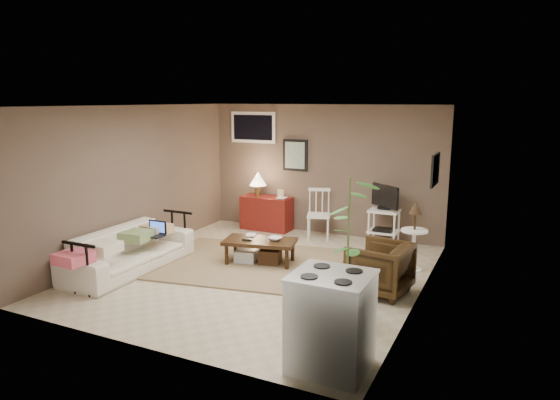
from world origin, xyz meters
The scene contains 20 objects.
floor centered at (0.00, 0.00, 0.00)m, with size 5.00×5.00×0.00m, color #C1B293.
art_back centered at (-0.55, 2.48, 1.45)m, with size 0.50×0.03×0.60m, color black.
art_right centered at (2.23, 1.05, 1.52)m, with size 0.03×0.60×0.45m, color black.
window centered at (-1.45, 2.48, 1.95)m, with size 0.96×0.03×0.60m, color white.
rug centered at (-0.32, 0.27, 0.01)m, with size 2.73×2.18×0.03m, color #917B54.
coffee_table centered at (-0.20, 0.34, 0.23)m, with size 1.17×0.77×0.41m.
sofa centered at (-1.80, -0.73, 0.41)m, with size 2.10×0.61×0.82m, color #F0E0D0.
sofa_pillows centered at (-1.75, -0.97, 0.50)m, with size 0.40×1.99×0.14m, color #EEE3C5, non-canonical shape.
sofa_end_rails centered at (-1.68, -0.73, 0.35)m, with size 0.56×2.09×0.70m, color black, non-canonical shape.
laptop centered at (-1.60, -0.37, 0.53)m, with size 0.32×0.23×0.22m.
red_console centered at (-1.07, 2.25, 0.39)m, with size 0.97×0.43×1.12m.
spindle_chair centered at (0.08, 2.12, 0.42)m, with size 0.51×0.51×0.90m.
tv_stand centered at (1.27, 2.13, 0.56)m, with size 0.54×0.41×1.06m.
side_table centered at (1.99, 1.06, 0.64)m, with size 0.39×0.39×1.04m.
armchair centered at (1.75, 0.01, 0.37)m, with size 0.72×0.67×0.74m, color #32210E.
potted_plant centered at (1.62, -0.94, 0.89)m, with size 0.42×0.42×1.68m.
stove centered at (1.82, -2.04, 0.46)m, with size 0.72×0.67×0.94m.
bowl centered at (0.03, 0.42, 0.49)m, with size 0.20×0.05×0.20m, color #311A0D.
book_table centered at (-0.50, 0.48, 0.49)m, with size 0.15×0.02×0.20m, color #311A0D.
book_console centered at (-0.79, 2.22, 0.76)m, with size 0.17×0.02×0.23m, color #311A0D.
Camera 1 is at (3.26, -6.13, 2.49)m, focal length 32.00 mm.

